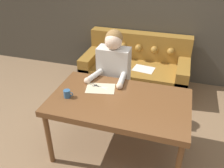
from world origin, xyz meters
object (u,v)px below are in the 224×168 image
Objects in this scene: dining_table at (119,105)px; person at (113,76)px; mug at (67,94)px; couch at (136,70)px; scissors at (98,86)px.

person is at bearing 112.09° from dining_table.
mug is (-0.57, -0.12, 0.12)m from dining_table.
couch reaches higher than dining_table.
scissors is (-0.19, -1.44, 0.46)m from couch.
couch is 1.33× the size of person.
dining_table is 0.60m from mug.
scissors is at bearing 52.39° from mug.
dining_table is 0.67m from person.
person is at bearing -96.65° from couch.
person is 0.44m from scissors.
scissors is (-0.07, -0.43, 0.08)m from person.
scissors is at bearing -97.56° from couch.
dining_table is 1.68m from couch.
person reaches higher than scissors.
couch reaches higher than scissors.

